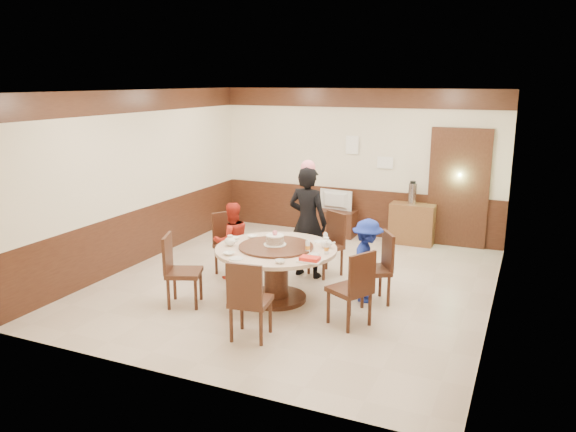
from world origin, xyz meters
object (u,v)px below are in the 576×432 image
at_px(person_standing, 308,222).
at_px(side_cabinet, 412,224).
at_px(person_blue, 367,261).
at_px(television, 334,200).
at_px(birthday_cake, 275,240).
at_px(shrimp_platter, 310,260).
at_px(banquet_table, 276,263).
at_px(tv_stand, 334,223).
at_px(person_red, 232,241).
at_px(thermos, 412,194).

height_order(person_standing, side_cabinet, person_standing).
xyz_separation_m(person_blue, television, (-1.51, 2.99, 0.12)).
bearing_deg(person_blue, birthday_cake, 109.72).
height_order(birthday_cake, shrimp_platter, birthday_cake).
xyz_separation_m(banquet_table, tv_stand, (-0.37, 3.47, -0.28)).
distance_m(person_standing, tv_stand, 2.48).
xyz_separation_m(shrimp_platter, television, (-1.01, 3.84, -0.08)).
bearing_deg(side_cabinet, tv_stand, -178.86).
bearing_deg(birthday_cake, television, 95.73).
bearing_deg(birthday_cake, banquet_table, -41.37).
bearing_deg(person_red, side_cabinet, -172.24).
xyz_separation_m(person_standing, birthday_cake, (-0.05, -1.07, -0.00)).
relative_size(person_blue, birthday_cake, 3.76).
relative_size(shrimp_platter, television, 0.45).
xyz_separation_m(tv_stand, thermos, (1.48, 0.03, 0.69)).
distance_m(birthday_cake, television, 3.46).
distance_m(banquet_table, tv_stand, 3.50).
height_order(banquet_table, side_cabinet, banquet_table).
bearing_deg(banquet_table, birthday_cake, 138.63).
relative_size(banquet_table, birthday_cake, 5.40).
distance_m(shrimp_platter, thermos, 3.91).
distance_m(person_standing, television, 2.41).
bearing_deg(television, birthday_cake, 102.97).
relative_size(tv_stand, television, 1.27).
relative_size(tv_stand, thermos, 2.24).
height_order(banquet_table, shrimp_platter, shrimp_platter).
bearing_deg(shrimp_platter, person_blue, 59.78).
bearing_deg(shrimp_platter, banquet_table, 149.35).
relative_size(television, side_cabinet, 0.84).
bearing_deg(side_cabinet, thermos, 180.00).
bearing_deg(shrimp_platter, side_cabinet, 82.69).
distance_m(person_standing, birthday_cake, 1.07).
bearing_deg(birthday_cake, shrimp_platter, -31.15).
relative_size(person_standing, person_blue, 1.49).
distance_m(banquet_table, shrimp_platter, 0.78).
height_order(television, thermos, thermos).
bearing_deg(person_standing, person_red, 34.31).
xyz_separation_m(banquet_table, person_blue, (1.13, 0.47, 0.04)).
relative_size(banquet_table, thermos, 4.33).
xyz_separation_m(banquet_table, thermos, (1.11, 3.50, 0.41)).
bearing_deg(banquet_table, person_standing, 88.86).
relative_size(person_standing, tv_stand, 2.01).
xyz_separation_m(person_standing, side_cabinet, (1.11, 2.41, -0.48)).
distance_m(person_red, birthday_cake, 1.12).
xyz_separation_m(television, side_cabinet, (1.51, 0.03, -0.32)).
bearing_deg(television, person_blue, 123.97).
bearing_deg(person_red, banquet_table, 104.83).
xyz_separation_m(tv_stand, television, (0.00, 0.00, 0.44)).
bearing_deg(thermos, person_blue, -89.54).
distance_m(television, side_cabinet, 1.54).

